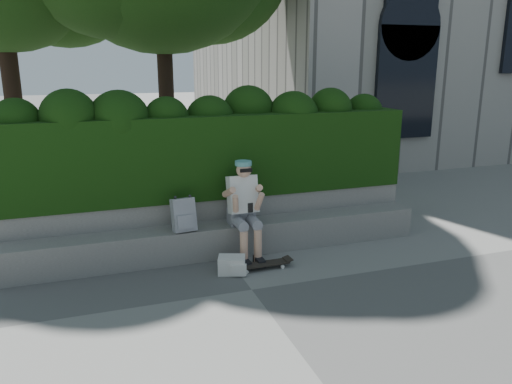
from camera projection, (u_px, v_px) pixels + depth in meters
name	position (u px, v px, depth m)	size (l,w,h in m)	color
ground	(252.00, 290.00, 6.07)	(80.00, 80.00, 0.00)	slate
bench_ledge	(224.00, 239.00, 7.16)	(6.00, 0.45, 0.45)	gray
planter_wall	(216.00, 219.00, 7.55)	(6.00, 0.50, 0.75)	gray
hedge	(210.00, 153.00, 7.51)	(6.00, 1.00, 1.20)	black
person	(244.00, 205.00, 6.93)	(0.40, 0.76, 1.38)	gray
skateboard	(263.00, 264.00, 6.67)	(0.73, 0.20, 0.08)	black
backpack_plaid	(184.00, 215.00, 6.77)	(0.31, 0.16, 0.45)	#B2B2B7
backpack_ground	(232.00, 265.00, 6.53)	(0.35, 0.25, 0.23)	beige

